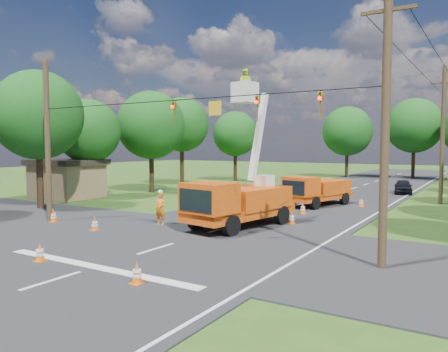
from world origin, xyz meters
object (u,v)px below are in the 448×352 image
Objects in this scene: traffic_cone_7 at (361,202)px; traffic_cone_6 at (53,215)px; traffic_cone_1 at (137,273)px; traffic_cone_2 at (292,218)px; traffic_cone_0 at (40,253)px; traffic_cone_5 at (54,216)px; tree_far_b at (414,126)px; traffic_cone_3 at (303,208)px; tree_left_e at (182,125)px; shed at (67,178)px; pole_right_mid at (443,134)px; tree_far_a at (347,131)px; second_truck at (316,190)px; tree_left_b at (38,115)px; tree_left_d at (151,125)px; bucket_truck at (238,195)px; traffic_cone_4 at (95,224)px; tree_left_c at (88,131)px; tree_left_f at (235,134)px; ground_worker at (160,209)px; distant_car at (403,187)px; pole_right_near at (385,121)px; pole_left at (48,142)px.

traffic_cone_6 is at bearing -132.16° from traffic_cone_7.
traffic_cone_1 and traffic_cone_2 have the same top height.
traffic_cone_0 is 1.00× the size of traffic_cone_5.
traffic_cone_7 is 30.53m from tree_far_b.
traffic_cone_3 is 22.88m from tree_left_e.
pole_right_mid is at bearing 24.36° from shed.
tree_far_a reaches higher than tree_left_e.
traffic_cone_0 is 16.23m from traffic_cone_3.
pole_right_mid is 1.82× the size of shed.
traffic_cone_6 is (-11.22, -9.74, 0.00)m from traffic_cone_3.
second_truck reaches higher than traffic_cone_6.
traffic_cone_2 is at bearing 10.89° from tree_left_b.
pole_right_mid reaches higher than tree_left_d.
bucket_truck is at bearing 23.39° from traffic_cone_5.
traffic_cone_6 is at bearing 145.20° from traffic_cone_5.
tree_left_b reaches higher than traffic_cone_4.
pole_right_mid is 1.05× the size of tree_far_a.
second_truck is 0.66× the size of tree_left_d.
traffic_cone_5 is at bearing -146.48° from bucket_truck.
tree_far_b is (5.38, 50.71, 6.45)m from traffic_cone_0.
shed is 0.53× the size of tree_far_b.
tree_far_b is at bearing 96.60° from bucket_truck.
tree_left_c is at bearing -104.04° from tree_left_d.
traffic_cone_0 is 0.07× the size of pole_right_mid.
tree_left_e is at bearing -104.04° from tree_left_f.
ground_worker is 0.19× the size of tree_left_b.
pole_right_mid is 0.97× the size of tree_far_b.
traffic_cone_1 is 15.82m from traffic_cone_3.
pole_right_mid is 29.30m from shed.
second_truck is at bearing 100.16° from traffic_cone_2.
traffic_cone_1 is 1.00× the size of traffic_cone_2.
traffic_cone_2 is 13.16m from traffic_cone_5.
ground_worker reaches higher than distant_car.
tree_left_d is at bearing 110.33° from traffic_cone_6.
traffic_cone_4 is 15.46m from shed.
traffic_cone_4 is 0.07× the size of tree_far_b.
tree_left_d is (-17.50, 8.73, 5.77)m from traffic_cone_2.
pole_right_mid is at bearing 48.94° from traffic_cone_5.
traffic_cone_2 is at bearing -113.61° from pole_right_mid.
traffic_cone_4 is 43.96m from tree_far_a.
traffic_cone_1 is at bearing -55.28° from tree_left_e.
tree_left_d is at bearing 130.02° from traffic_cone_1.
tree_left_d is (-23.50, 15.00, 1.02)m from pole_right_near.
tree_far_a is at bearing 71.31° from tree_left_c.
traffic_cone_6 is at bearing -153.44° from traffic_cone_2.
tree_far_b is at bearing 102.41° from pole_right_mid.
traffic_cone_0 is at bearing -58.65° from tree_left_d.
distant_car is at bearing 88.31° from bucket_truck.
tree_left_b reaches higher than tree_left_f.
pole_left is at bearing 180.00° from pole_right_near.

